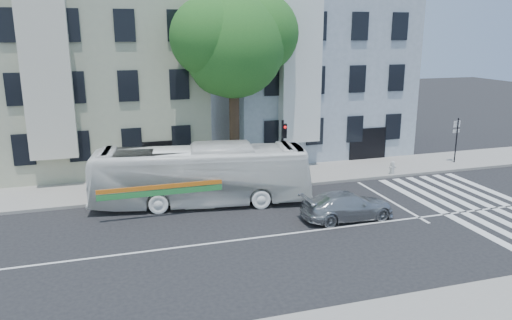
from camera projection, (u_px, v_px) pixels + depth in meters
name	position (u px, v px, depth m)	size (l,w,h in m)	color
ground	(287.00, 234.00, 21.03)	(120.00, 120.00, 0.00)	black
sidewalk_far	(237.00, 180.00, 28.41)	(80.00, 4.00, 0.15)	gray
building_left	(101.00, 77.00, 31.52)	(12.00, 10.00, 11.00)	#A0A48A
building_right	(306.00, 72.00, 35.53)	(12.00, 10.00, 11.00)	#8B97A6
street_tree	(233.00, 40.00, 27.17)	(7.30, 5.90, 11.10)	#2D2116
bus	(201.00, 175.00, 24.38)	(10.63, 2.49, 2.96)	white
sedan	(347.00, 206.00, 22.61)	(4.30, 1.75, 1.25)	#ADB0B4
hedge	(209.00, 184.00, 26.17)	(8.50, 0.84, 0.70)	#21531B
traffic_signal	(283.00, 145.00, 26.49)	(0.39, 0.51, 3.76)	black
fire_hydrant	(392.00, 167.00, 29.30)	(0.44, 0.25, 0.78)	#B1B1AD
far_sign_pole	(456.00, 135.00, 31.59)	(0.52, 0.19, 2.87)	black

